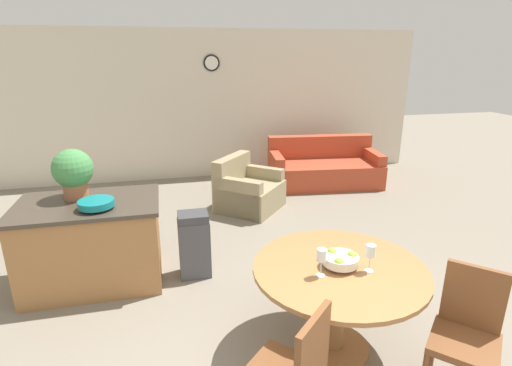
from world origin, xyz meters
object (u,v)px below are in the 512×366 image
object	(u,v)px
wine_glass_right	(371,252)
trash_bin	(194,245)
dining_table	(338,286)
kitchen_island	(93,243)
armchair	(248,191)
fruit_bowl	(341,259)
dining_chair_near_right	(467,329)
couch	(324,168)
wine_glass_left	(322,256)
potted_plant	(73,171)
teal_bowl	(96,203)

from	to	relation	value
wine_glass_right	trash_bin	bearing A→B (deg)	127.48
dining_table	wine_glass_right	bearing A→B (deg)	-30.71
kitchen_island	armchair	size ratio (longest dim) A/B	1.15
fruit_bowl	kitchen_island	xyz separation A→B (m)	(-2.01, 1.51, -0.37)
dining_table	dining_chair_near_right	distance (m)	0.89
dining_table	couch	size ratio (longest dim) A/B	0.65
wine_glass_left	armchair	bearing A→B (deg)	87.19
dining_chair_near_right	couch	world-z (taller)	dining_chair_near_right
dining_chair_near_right	potted_plant	xyz separation A→B (m)	(-2.80, 2.27, 0.64)
dining_chair_near_right	potted_plant	bearing A→B (deg)	6.87
wine_glass_left	trash_bin	size ratio (longest dim) A/B	0.30
dining_table	fruit_bowl	world-z (taller)	fruit_bowl
teal_bowl	trash_bin	bearing A→B (deg)	6.68
teal_bowl	potted_plant	size ratio (longest dim) A/B	0.65
fruit_bowl	couch	size ratio (longest dim) A/B	0.13
fruit_bowl	armchair	size ratio (longest dim) A/B	0.23
kitchen_island	armchair	world-z (taller)	kitchen_island
dining_chair_near_right	potted_plant	world-z (taller)	potted_plant
trash_bin	couch	bearing A→B (deg)	45.83
wine_glass_left	kitchen_island	size ratio (longest dim) A/B	0.16
wine_glass_right	armchair	bearing A→B (deg)	93.72
kitchen_island	wine_glass_left	bearing A→B (deg)	-41.36
wine_glass_right	couch	world-z (taller)	wine_glass_right
dining_chair_near_right	armchair	bearing A→B (deg)	-33.49
wine_glass_right	teal_bowl	size ratio (longest dim) A/B	0.65
wine_glass_right	dining_table	bearing A→B (deg)	149.29
teal_bowl	armchair	xyz separation A→B (m)	(1.85, 1.85, -0.66)
dining_table	wine_glass_right	xyz separation A→B (m)	(0.18, -0.11, 0.33)
trash_bin	armchair	distance (m)	1.99
dining_table	teal_bowl	world-z (taller)	teal_bowl
dining_table	couch	distance (m)	4.35
kitchen_island	teal_bowl	size ratio (longest dim) A/B	4.17
dining_table	kitchen_island	size ratio (longest dim) A/B	0.96
wine_glass_right	kitchen_island	world-z (taller)	wine_glass_right
couch	armchair	size ratio (longest dim) A/B	1.70
trash_bin	armchair	xyz separation A→B (m)	(0.96, 1.75, -0.08)
dining_chair_near_right	armchair	distance (m)	3.83
dining_table	teal_bowl	size ratio (longest dim) A/B	4.00
teal_bowl	trash_bin	distance (m)	1.08
fruit_bowl	potted_plant	size ratio (longest dim) A/B	0.53
wine_glass_right	armchair	distance (m)	3.34
dining_chair_near_right	wine_glass_right	distance (m)	0.79
dining_chair_near_right	teal_bowl	size ratio (longest dim) A/B	2.85
dining_table	couch	xyz separation A→B (m)	(1.56, 4.04, -0.30)
wine_glass_left	kitchen_island	distance (m)	2.46
wine_glass_left	potted_plant	distance (m)	2.63
dining_table	wine_glass_left	distance (m)	0.39
dining_table	potted_plant	xyz separation A→B (m)	(-2.13, 1.68, 0.58)
teal_bowl	armchair	bearing A→B (deg)	45.00
teal_bowl	potted_plant	bearing A→B (deg)	123.20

